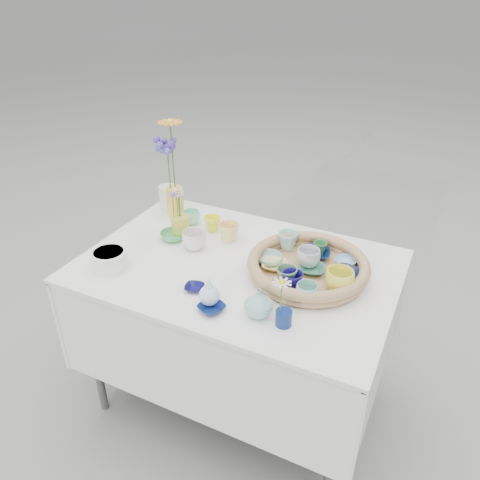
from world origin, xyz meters
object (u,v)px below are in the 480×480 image
at_px(wicker_tray, 308,267).
at_px(tall_vase_yellow, 176,202).
at_px(display_table, 238,395).
at_px(bud_vase_seafoam, 259,302).

bearing_deg(wicker_tray, tall_vase_yellow, 164.13).
relative_size(display_table, tall_vase_yellow, 8.48).
height_order(wicker_tray, bud_vase_seafoam, bud_vase_seafoam).
distance_m(wicker_tray, bud_vase_seafoam, 0.31).
height_order(display_table, tall_vase_yellow, tall_vase_yellow).
bearing_deg(tall_vase_yellow, bud_vase_seafoam, -37.69).
relative_size(display_table, bud_vase_seafoam, 11.88).
xyz_separation_m(display_table, tall_vase_yellow, (-0.46, 0.26, 0.84)).
xyz_separation_m(display_table, bud_vase_seafoam, (0.21, -0.26, 0.82)).
distance_m(display_table, bud_vase_seafoam, 0.88).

